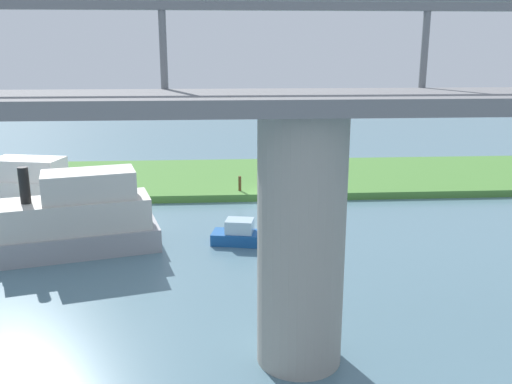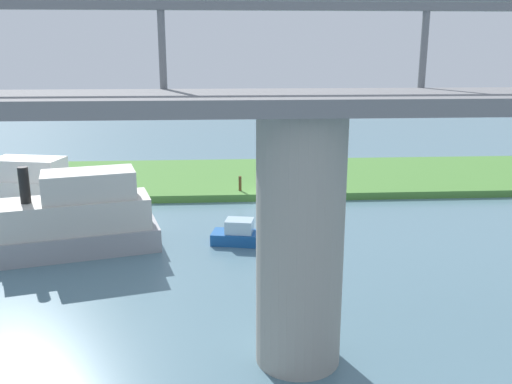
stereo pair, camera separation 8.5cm
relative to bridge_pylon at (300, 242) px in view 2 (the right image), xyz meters
name	(u,v)px [view 2 (the right image)]	position (x,y,z in m)	size (l,w,h in m)	color
ground_plane	(272,201)	(-0.91, -19.40, -4.15)	(160.00, 160.00, 0.00)	slate
grassy_bank	(265,177)	(-0.91, -25.40, -3.90)	(80.00, 12.00, 0.50)	#4C8438
bridge_pylon	(300,242)	(0.00, 0.00, 0.00)	(2.79, 2.79, 8.31)	#9E998E
bridge_span	(303,93)	(0.00, -0.02, 4.65)	(60.13, 4.30, 3.25)	slate
person_on_bank	(297,176)	(-2.86, -21.62, -2.95)	(0.40, 0.40, 1.39)	#2D334C
mooring_post	(240,183)	(1.19, -20.52, -3.15)	(0.20, 0.20, 1.01)	brown
riverboat_paddlewheel	(19,194)	(14.61, -16.54, -2.63)	(8.44, 4.31, 4.12)	gold
skiff_small	(73,220)	(9.91, -10.63, -2.47)	(9.38, 5.15, 4.56)	#99999E
pontoon_yellow	(247,235)	(1.16, -11.29, -3.69)	(4.14, 2.14, 1.32)	#195199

